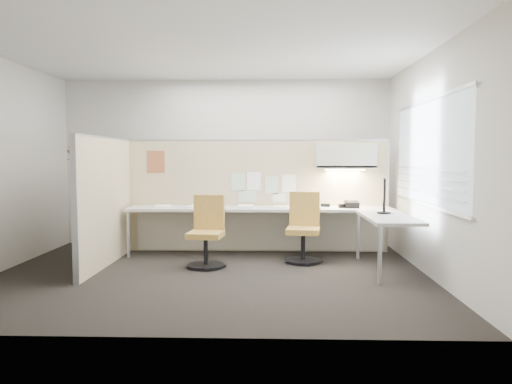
{
  "coord_description": "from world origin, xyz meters",
  "views": [
    {
      "loc": [
        0.78,
        -6.26,
        1.49
      ],
      "look_at": [
        0.56,
        0.8,
        1.0
      ],
      "focal_mm": 35.0,
      "sensor_mm": 36.0,
      "label": 1
    }
  ],
  "objects_px": {
    "chair_right": "(304,230)",
    "monitor": "(384,194)",
    "chair_left": "(207,234)",
    "desk": "(282,217)",
    "phone": "(351,204)"
  },
  "relations": [
    {
      "from": "chair_right",
      "to": "monitor",
      "type": "bearing_deg",
      "value": -9.06
    },
    {
      "from": "desk",
      "to": "chair_right",
      "type": "distance_m",
      "value": 0.46
    },
    {
      "from": "monitor",
      "to": "desk",
      "type": "bearing_deg",
      "value": 76.68
    },
    {
      "from": "chair_left",
      "to": "phone",
      "type": "xyz_separation_m",
      "value": [
        2.09,
        0.8,
        0.33
      ]
    },
    {
      "from": "desk",
      "to": "monitor",
      "type": "relative_size",
      "value": 8.49
    },
    {
      "from": "monitor",
      "to": "phone",
      "type": "distance_m",
      "value": 0.86
    },
    {
      "from": "chair_left",
      "to": "chair_right",
      "type": "distance_m",
      "value": 1.39
    },
    {
      "from": "desk",
      "to": "phone",
      "type": "bearing_deg",
      "value": 7.22
    },
    {
      "from": "chair_left",
      "to": "chair_right",
      "type": "relative_size",
      "value": 0.98
    },
    {
      "from": "desk",
      "to": "phone",
      "type": "distance_m",
      "value": 1.08
    },
    {
      "from": "chair_right",
      "to": "monitor",
      "type": "height_order",
      "value": "monitor"
    },
    {
      "from": "phone",
      "to": "chair_left",
      "type": "bearing_deg",
      "value": -161.69
    },
    {
      "from": "chair_left",
      "to": "monitor",
      "type": "bearing_deg",
      "value": 6.89
    },
    {
      "from": "desk",
      "to": "chair_left",
      "type": "distance_m",
      "value": 1.24
    },
    {
      "from": "phone",
      "to": "desk",
      "type": "bearing_deg",
      "value": -175.51
    }
  ]
}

